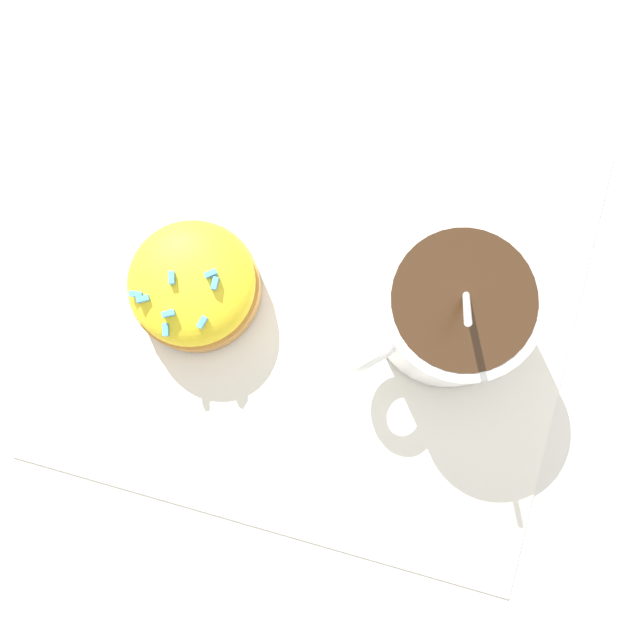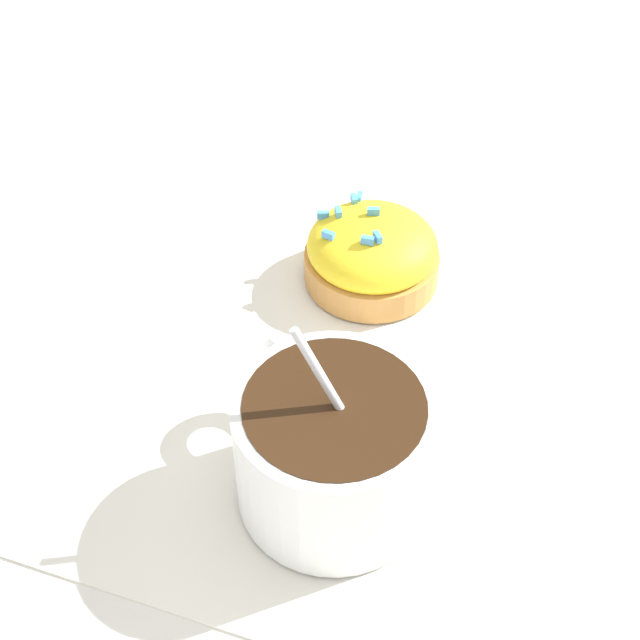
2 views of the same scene
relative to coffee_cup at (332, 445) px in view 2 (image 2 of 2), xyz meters
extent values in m
plane|color=silver|center=(0.07, 0.01, -0.04)|extent=(3.00, 3.00, 0.00)
cube|color=white|center=(0.07, 0.01, -0.04)|extent=(0.31, 0.29, 0.00)
cylinder|color=white|center=(0.00, 0.00, 0.00)|extent=(0.09, 0.09, 0.06)
cylinder|color=#331E0F|center=(0.00, 0.00, 0.02)|extent=(0.08, 0.08, 0.01)
torus|color=white|center=(0.03, 0.04, 0.00)|extent=(0.03, 0.03, 0.04)
ellipsoid|color=silver|center=(0.00, 0.02, -0.02)|extent=(0.02, 0.03, 0.01)
cylinder|color=silver|center=(0.00, -0.01, 0.02)|extent=(0.01, 0.05, 0.09)
cylinder|color=#C18442|center=(0.15, 0.03, -0.03)|extent=(0.08, 0.08, 0.02)
ellipsoid|color=yellow|center=(0.15, 0.03, -0.01)|extent=(0.07, 0.07, 0.03)
cube|color=#4C99EA|center=(0.13, 0.05, 0.00)|extent=(0.00, 0.01, 0.00)
cube|color=#4C99EA|center=(0.14, 0.02, 0.01)|extent=(0.01, 0.01, 0.00)
cube|color=#4C99EA|center=(0.16, 0.03, 0.01)|extent=(0.01, 0.01, 0.00)
cube|color=#4C99EA|center=(0.17, 0.04, 0.00)|extent=(0.01, 0.00, 0.00)
cube|color=#4C99EA|center=(0.13, 0.03, 0.01)|extent=(0.00, 0.01, 0.00)
cube|color=#4C99EA|center=(0.15, 0.06, 0.00)|extent=(0.01, 0.01, 0.00)
cube|color=#4C99EA|center=(0.17, 0.04, 0.00)|extent=(0.01, 0.01, 0.00)
cube|color=#4C99EA|center=(0.15, 0.05, 0.01)|extent=(0.01, 0.01, 0.00)
camera|label=1|loc=(0.06, 0.08, 0.42)|focal=42.00mm
camera|label=2|loc=(-0.23, -0.08, 0.31)|focal=50.00mm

